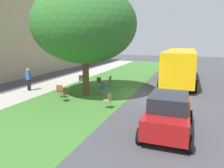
{
  "coord_description": "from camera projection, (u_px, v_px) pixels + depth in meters",
  "views": [
    {
      "loc": [
        -14.25,
        -3.34,
        3.73
      ],
      "look_at": [
        -1.56,
        1.26,
        0.95
      ],
      "focal_mm": 33.94,
      "sensor_mm": 36.0,
      "label": 1
    }
  ],
  "objects": [
    {
      "name": "grass_verge",
      "position": [
        95.0,
        91.0,
        16.06
      ],
      "size": [
        48.0,
        6.0,
        0.01
      ],
      "primitive_type": "cube",
      "color": "#3D752D",
      "rests_on": "ground"
    },
    {
      "name": "sidewalk_strip",
      "position": [
        47.0,
        86.0,
        17.53
      ],
      "size": [
        48.0,
        2.8,
        0.01
      ],
      "primitive_type": "cube",
      "color": "#ADA89E",
      "rests_on": "ground"
    },
    {
      "name": "parked_car",
      "position": [
        168.0,
        113.0,
        8.6
      ],
      "size": [
        3.7,
        1.92,
        1.65
      ],
      "color": "maroon",
      "rests_on": "ground"
    },
    {
      "name": "ground",
      "position": [
        136.0,
        94.0,
        14.99
      ],
      "size": [
        80.0,
        80.0,
        0.0
      ],
      "primitive_type": "plane",
      "color": "#424247"
    },
    {
      "name": "chair_1",
      "position": [
        108.0,
        99.0,
        11.77
      ],
      "size": [
        0.45,
        0.45,
        0.88
      ],
      "color": "olive",
      "rests_on": "ground"
    },
    {
      "name": "chair_5",
      "position": [
        81.0,
        80.0,
        17.77
      ],
      "size": [
        0.59,
        0.59,
        0.88
      ],
      "color": "#ADA393",
      "rests_on": "ground"
    },
    {
      "name": "chair_3",
      "position": [
        100.0,
        81.0,
        16.94
      ],
      "size": [
        0.49,
        0.49,
        0.88
      ],
      "color": "brown",
      "rests_on": "ground"
    },
    {
      "name": "street_tree",
      "position": [
        85.0,
        25.0,
        13.92
      ],
      "size": [
        6.89,
        6.89,
        7.29
      ],
      "color": "brown",
      "rests_on": "ground"
    },
    {
      "name": "pedestrian_0",
      "position": [
        28.0,
        79.0,
        15.9
      ],
      "size": [
        0.24,
        0.38,
        1.69
      ],
      "color": "black",
      "rests_on": "ground"
    },
    {
      "name": "chair_2",
      "position": [
        64.0,
        93.0,
        13.1
      ],
      "size": [
        0.46,
        0.46,
        0.88
      ],
      "color": "brown",
      "rests_on": "ground"
    },
    {
      "name": "chair_6",
      "position": [
        111.0,
        80.0,
        17.35
      ],
      "size": [
        0.45,
        0.45,
        0.88
      ],
      "color": "brown",
      "rests_on": "ground"
    },
    {
      "name": "school_bus",
      "position": [
        180.0,
        63.0,
        19.18
      ],
      "size": [
        10.4,
        2.8,
        2.88
      ],
      "color": "yellow",
      "rests_on": "ground"
    },
    {
      "name": "chair_4",
      "position": [
        104.0,
        87.0,
        14.93
      ],
      "size": [
        0.51,
        0.52,
        0.88
      ],
      "color": "#335184",
      "rests_on": "ground"
    },
    {
      "name": "chair_0",
      "position": [
        60.0,
        90.0,
        13.94
      ],
      "size": [
        0.52,
        0.52,
        0.88
      ],
      "color": "brown",
      "rests_on": "ground"
    }
  ]
}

